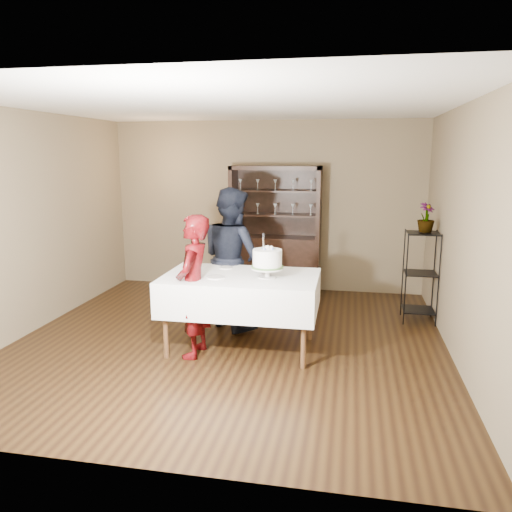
{
  "coord_description": "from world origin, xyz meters",
  "views": [
    {
      "loc": [
        1.36,
        -5.43,
        2.18
      ],
      "look_at": [
        0.3,
        0.1,
        1.02
      ],
      "focal_mm": 35.0,
      "sensor_mm": 36.0,
      "label": 1
    }
  ],
  "objects_px": {
    "plant_etagere": "(420,273)",
    "potted_plant": "(426,218)",
    "china_hutch": "(275,251)",
    "cake_table": "(241,293)",
    "man": "(232,258)",
    "woman": "(194,286)",
    "cake": "(267,260)"
  },
  "relations": [
    {
      "from": "china_hutch",
      "to": "plant_etagere",
      "type": "height_order",
      "value": "china_hutch"
    },
    {
      "from": "cake",
      "to": "china_hutch",
      "type": "bearing_deg",
      "value": 96.64
    },
    {
      "from": "cake_table",
      "to": "man",
      "type": "distance_m",
      "value": 0.83
    },
    {
      "from": "china_hutch",
      "to": "cake_table",
      "type": "relative_size",
      "value": 1.17
    },
    {
      "from": "man",
      "to": "cake_table",
      "type": "bearing_deg",
      "value": 151.5
    },
    {
      "from": "china_hutch",
      "to": "cake",
      "type": "height_order",
      "value": "china_hutch"
    },
    {
      "from": "man",
      "to": "woman",
      "type": "bearing_deg",
      "value": 120.85
    },
    {
      "from": "plant_etagere",
      "to": "woman",
      "type": "distance_m",
      "value": 3.05
    },
    {
      "from": "cake_table",
      "to": "woman",
      "type": "distance_m",
      "value": 0.55
    },
    {
      "from": "woman",
      "to": "man",
      "type": "xyz_separation_m",
      "value": [
        0.18,
        1.02,
        0.11
      ]
    },
    {
      "from": "china_hutch",
      "to": "woman",
      "type": "xyz_separation_m",
      "value": [
        -0.48,
        -2.71,
        0.11
      ]
    },
    {
      "from": "cake",
      "to": "potted_plant",
      "type": "relative_size",
      "value": 1.29
    },
    {
      "from": "plant_etagere",
      "to": "man",
      "type": "distance_m",
      "value": 2.47
    },
    {
      "from": "woman",
      "to": "man",
      "type": "relative_size",
      "value": 0.87
    },
    {
      "from": "potted_plant",
      "to": "woman",
      "type": "bearing_deg",
      "value": -146.81
    },
    {
      "from": "man",
      "to": "cake",
      "type": "xyz_separation_m",
      "value": [
        0.58,
        -0.79,
        0.16
      ]
    },
    {
      "from": "plant_etagere",
      "to": "cake_table",
      "type": "distance_m",
      "value": 2.51
    },
    {
      "from": "cake_table",
      "to": "cake",
      "type": "bearing_deg",
      "value": -8.35
    },
    {
      "from": "potted_plant",
      "to": "plant_etagere",
      "type": "bearing_deg",
      "value": -128.76
    },
    {
      "from": "woman",
      "to": "man",
      "type": "height_order",
      "value": "man"
    },
    {
      "from": "china_hutch",
      "to": "potted_plant",
      "type": "bearing_deg",
      "value": -25.76
    },
    {
      "from": "cake_table",
      "to": "man",
      "type": "xyz_separation_m",
      "value": [
        -0.28,
        0.75,
        0.23
      ]
    },
    {
      "from": "cake",
      "to": "cake_table",
      "type": "bearing_deg",
      "value": 171.65
    },
    {
      "from": "cake_table",
      "to": "man",
      "type": "height_order",
      "value": "man"
    },
    {
      "from": "plant_etagere",
      "to": "potted_plant",
      "type": "bearing_deg",
      "value": 51.24
    },
    {
      "from": "plant_etagere",
      "to": "potted_plant",
      "type": "distance_m",
      "value": 0.73
    },
    {
      "from": "cake",
      "to": "man",
      "type": "bearing_deg",
      "value": 126.39
    },
    {
      "from": "cake",
      "to": "woman",
      "type": "bearing_deg",
      "value": -163.52
    },
    {
      "from": "plant_etagere",
      "to": "cake_table",
      "type": "bearing_deg",
      "value": -146.54
    },
    {
      "from": "plant_etagere",
      "to": "china_hutch",
      "type": "bearing_deg",
      "value": 153.17
    },
    {
      "from": "cake_table",
      "to": "plant_etagere",
      "type": "bearing_deg",
      "value": 33.46
    },
    {
      "from": "china_hutch",
      "to": "man",
      "type": "xyz_separation_m",
      "value": [
        -0.29,
        -1.69,
        0.23
      ]
    }
  ]
}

